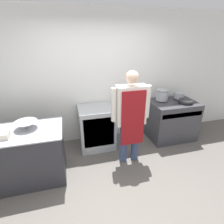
{
  "coord_description": "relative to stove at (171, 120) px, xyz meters",
  "views": [
    {
      "loc": [
        -0.68,
        -1.86,
        2.2
      ],
      "look_at": [
        0.05,
        0.91,
        0.93
      ],
      "focal_mm": 28.0,
      "sensor_mm": 36.0,
      "label": 1
    }
  ],
  "objects": [
    {
      "name": "fridge_unit",
      "position": [
        -1.71,
        0.08,
        0.0
      ],
      "size": [
        0.7,
        0.63,
        0.88
      ],
      "color": "#A8ADB2",
      "rests_on": "ground_plane"
    },
    {
      "name": "wall_back",
      "position": [
        -1.53,
        0.44,
        0.91
      ],
      "size": [
        8.0,
        0.05,
        2.7
      ],
      "color": "white",
      "rests_on": "ground_plane"
    },
    {
      "name": "stock_pot",
      "position": [
        -0.23,
        0.13,
        0.58
      ],
      "size": [
        0.26,
        0.26,
        0.25
      ],
      "color": "#9EA0A8",
      "rests_on": "stove"
    },
    {
      "name": "prep_counter",
      "position": [
        -2.96,
        -0.56,
        0.0
      ],
      "size": [
        1.21,
        0.77,
        0.88
      ],
      "color": "#2D2D33",
      "rests_on": "ground_plane"
    },
    {
      "name": "saute_pan",
      "position": [
        0.2,
        -0.13,
        0.48
      ],
      "size": [
        0.3,
        0.3,
        0.05
      ],
      "color": "#262628",
      "rests_on": "stove"
    },
    {
      "name": "ground_plane",
      "position": [
        -1.53,
        -1.25,
        -0.44
      ],
      "size": [
        14.0,
        14.0,
        0.0
      ],
      "primitive_type": "plane",
      "color": "#5B5651"
    },
    {
      "name": "sauce_pot",
      "position": [
        0.2,
        0.13,
        0.52
      ],
      "size": [
        0.22,
        0.22,
        0.14
      ],
      "color": "#9EA0A8",
      "rests_on": "stove"
    },
    {
      "name": "stove",
      "position": [
        0.0,
        0.0,
        0.0
      ],
      "size": [
        1.0,
        0.73,
        0.89
      ],
      "color": "#38383D",
      "rests_on": "ground_plane"
    },
    {
      "name": "plastic_tub",
      "position": [
        -3.13,
        -0.71,
        0.49
      ],
      "size": [
        0.13,
        0.13,
        0.09
      ],
      "color": "silver",
      "rests_on": "prep_counter"
    },
    {
      "name": "mixing_bowl",
      "position": [
        -2.88,
        -0.48,
        0.5
      ],
      "size": [
        0.34,
        0.34,
        0.12
      ],
      "color": "#9EA0A8",
      "rests_on": "prep_counter"
    },
    {
      "name": "person_cook",
      "position": [
        -1.21,
        -0.56,
        0.54
      ],
      "size": [
        0.69,
        0.24,
        1.7
      ],
      "color": "#38476B",
      "rests_on": "ground_plane"
    }
  ]
}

